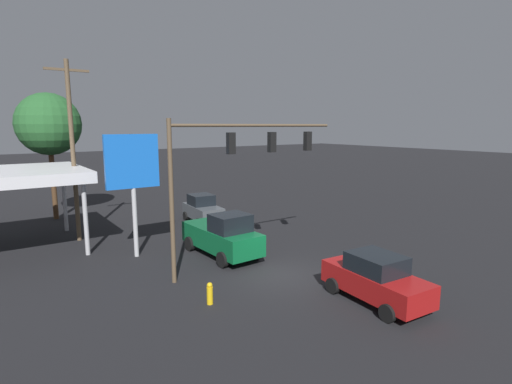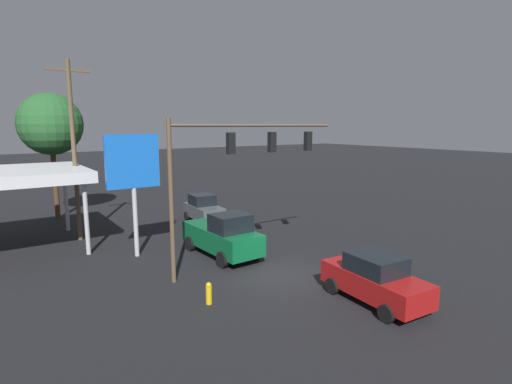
# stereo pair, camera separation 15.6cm
# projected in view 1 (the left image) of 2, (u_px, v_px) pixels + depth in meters

# --- Properties ---
(ground_plane) EXTENTS (200.00, 200.00, 0.00)m
(ground_plane) POSITION_uv_depth(u_px,v_px,m) (280.00, 274.00, 18.67)
(ground_plane) COLOR black
(traffic_signal_assembly) EXTENTS (9.25, 0.43, 7.19)m
(traffic_signal_assembly) POSITION_uv_depth(u_px,v_px,m) (238.00, 157.00, 18.81)
(traffic_signal_assembly) COLOR brown
(traffic_signal_assembly) RESTS_ON ground
(utility_pole) EXTENTS (2.40, 0.26, 10.60)m
(utility_pole) POSITION_uv_depth(u_px,v_px,m) (73.00, 148.00, 23.34)
(utility_pole) COLOR brown
(utility_pole) RESTS_ON ground
(price_sign) EXTENTS (2.75, 0.27, 6.45)m
(price_sign) POSITION_uv_depth(u_px,v_px,m) (132.00, 167.00, 20.50)
(price_sign) COLOR #B7B7BC
(price_sign) RESTS_ON ground
(sedan_waiting) EXTENTS (2.30, 4.52, 1.93)m
(sedan_waiting) POSITION_uv_depth(u_px,v_px,m) (376.00, 278.00, 15.66)
(sedan_waiting) COLOR maroon
(sedan_waiting) RESTS_ON ground
(pickup_parked) EXTENTS (2.42, 5.27, 2.40)m
(pickup_parked) POSITION_uv_depth(u_px,v_px,m) (223.00, 236.00, 21.18)
(pickup_parked) COLOR #0C592D
(pickup_parked) RESTS_ON ground
(hatchback_crossing) EXTENTS (2.17, 3.91, 1.97)m
(hatchback_crossing) POSITION_uv_depth(u_px,v_px,m) (203.00, 209.00, 28.74)
(hatchback_crossing) COLOR #474C51
(hatchback_crossing) RESTS_ON ground
(street_tree) EXTENTS (4.47, 4.47, 9.22)m
(street_tree) POSITION_uv_depth(u_px,v_px,m) (49.00, 125.00, 28.67)
(street_tree) COLOR #4C331E
(street_tree) RESTS_ON ground
(fire_hydrant) EXTENTS (0.24, 0.24, 0.88)m
(fire_hydrant) POSITION_uv_depth(u_px,v_px,m) (210.00, 293.00, 15.50)
(fire_hydrant) COLOR gold
(fire_hydrant) RESTS_ON ground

